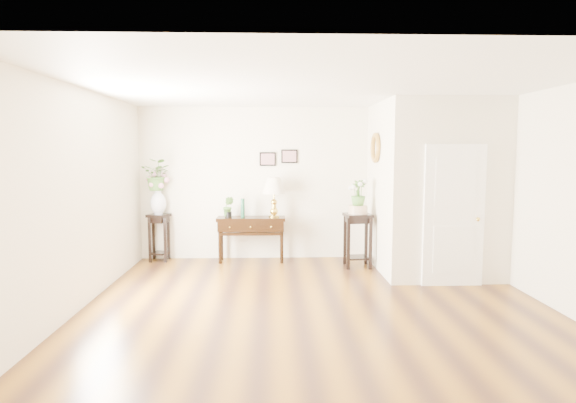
{
  "coord_description": "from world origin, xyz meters",
  "views": [
    {
      "loc": [
        -0.58,
        -6.15,
        2.0
      ],
      "look_at": [
        -0.33,
        1.3,
        1.21
      ],
      "focal_mm": 30.0,
      "sensor_mm": 36.0,
      "label": 1
    }
  ],
  "objects_px": {
    "table_lamp": "(274,198)",
    "plant_stand_b": "(357,240)",
    "console_table": "(251,239)",
    "plant_stand_a": "(159,237)"
  },
  "relations": [
    {
      "from": "console_table",
      "to": "plant_stand_b",
      "type": "bearing_deg",
      "value": -13.56
    },
    {
      "from": "table_lamp",
      "to": "plant_stand_b",
      "type": "bearing_deg",
      "value": -17.38
    },
    {
      "from": "plant_stand_a",
      "to": "plant_stand_b",
      "type": "relative_size",
      "value": 0.93
    },
    {
      "from": "table_lamp",
      "to": "plant_stand_a",
      "type": "xyz_separation_m",
      "value": [
        -2.09,
        0.13,
        -0.73
      ]
    },
    {
      "from": "plant_stand_a",
      "to": "plant_stand_b",
      "type": "xyz_separation_m",
      "value": [
        3.53,
        -0.58,
        0.03
      ]
    },
    {
      "from": "table_lamp",
      "to": "plant_stand_b",
      "type": "relative_size",
      "value": 0.78
    },
    {
      "from": "table_lamp",
      "to": "plant_stand_a",
      "type": "distance_m",
      "value": 2.22
    },
    {
      "from": "plant_stand_b",
      "to": "console_table",
      "type": "bearing_deg",
      "value": 166.34
    },
    {
      "from": "console_table",
      "to": "plant_stand_b",
      "type": "xyz_separation_m",
      "value": [
        1.85,
        -0.45,
        0.06
      ]
    },
    {
      "from": "console_table",
      "to": "table_lamp",
      "type": "distance_m",
      "value": 0.86
    }
  ]
}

